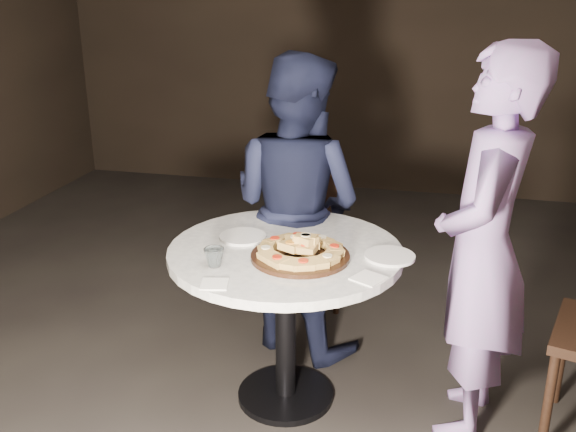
{
  "coord_description": "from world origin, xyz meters",
  "views": [
    {
      "loc": [
        0.48,
        -2.39,
        1.85
      ],
      "look_at": [
        -0.12,
        0.16,
        0.9
      ],
      "focal_mm": 40.0,
      "sensor_mm": 36.0,
      "label": 1
    }
  ],
  "objects_px": {
    "table": "(285,278)",
    "focaccia_pile": "(301,248)",
    "chair_far": "(312,228)",
    "water_glass": "(214,257)",
    "diner_teal": "(483,250)",
    "serving_board": "(300,256)",
    "diner_navy": "(296,206)"
  },
  "relations": [
    {
      "from": "focaccia_pile",
      "to": "water_glass",
      "type": "xyz_separation_m",
      "value": [
        -0.33,
        -0.16,
        -0.01
      ]
    },
    {
      "from": "serving_board",
      "to": "focaccia_pile",
      "type": "xyz_separation_m",
      "value": [
        0.0,
        0.0,
        0.04
      ]
    },
    {
      "from": "water_glass",
      "to": "chair_far",
      "type": "xyz_separation_m",
      "value": [
        0.17,
        1.21,
        -0.31
      ]
    },
    {
      "from": "diner_navy",
      "to": "diner_teal",
      "type": "xyz_separation_m",
      "value": [
        0.89,
        -0.52,
        0.05
      ]
    },
    {
      "from": "serving_board",
      "to": "diner_navy",
      "type": "distance_m",
      "value": 0.64
    },
    {
      "from": "diner_navy",
      "to": "diner_teal",
      "type": "bearing_deg",
      "value": 172.67
    },
    {
      "from": "table",
      "to": "serving_board",
      "type": "relative_size",
      "value": 2.98
    },
    {
      "from": "focaccia_pile",
      "to": "chair_far",
      "type": "height_order",
      "value": "focaccia_pile"
    },
    {
      "from": "chair_far",
      "to": "diner_navy",
      "type": "height_order",
      "value": "diner_navy"
    },
    {
      "from": "serving_board",
      "to": "diner_teal",
      "type": "distance_m",
      "value": 0.75
    },
    {
      "from": "diner_navy",
      "to": "water_glass",
      "type": "bearing_deg",
      "value": 100.65
    },
    {
      "from": "focaccia_pile",
      "to": "chair_far",
      "type": "distance_m",
      "value": 1.11
    },
    {
      "from": "table",
      "to": "focaccia_pile",
      "type": "relative_size",
      "value": 3.33
    },
    {
      "from": "water_glass",
      "to": "chair_far",
      "type": "relative_size",
      "value": 0.1
    },
    {
      "from": "table",
      "to": "serving_board",
      "type": "xyz_separation_m",
      "value": [
        0.09,
        -0.09,
        0.15
      ]
    },
    {
      "from": "table",
      "to": "focaccia_pile",
      "type": "bearing_deg",
      "value": -45.95
    },
    {
      "from": "table",
      "to": "diner_teal",
      "type": "xyz_separation_m",
      "value": [
        0.82,
        0.01,
        0.21
      ]
    },
    {
      "from": "water_glass",
      "to": "diner_navy",
      "type": "relative_size",
      "value": 0.05
    },
    {
      "from": "focaccia_pile",
      "to": "chair_far",
      "type": "xyz_separation_m",
      "value": [
        -0.16,
        1.05,
        -0.32
      ]
    },
    {
      "from": "serving_board",
      "to": "diner_teal",
      "type": "relative_size",
      "value": 0.25
    },
    {
      "from": "table",
      "to": "focaccia_pile",
      "type": "height_order",
      "value": "focaccia_pile"
    },
    {
      "from": "diner_navy",
      "to": "diner_teal",
      "type": "relative_size",
      "value": 0.93
    },
    {
      "from": "diner_teal",
      "to": "serving_board",
      "type": "bearing_deg",
      "value": -73.02
    },
    {
      "from": "table",
      "to": "diner_navy",
      "type": "distance_m",
      "value": 0.56
    },
    {
      "from": "diner_teal",
      "to": "focaccia_pile",
      "type": "bearing_deg",
      "value": -73.02
    },
    {
      "from": "water_glass",
      "to": "chair_far",
      "type": "bearing_deg",
      "value": 82.16
    },
    {
      "from": "focaccia_pile",
      "to": "diner_teal",
      "type": "height_order",
      "value": "diner_teal"
    },
    {
      "from": "serving_board",
      "to": "water_glass",
      "type": "height_order",
      "value": "water_glass"
    },
    {
      "from": "table",
      "to": "focaccia_pile",
      "type": "xyz_separation_m",
      "value": [
        0.09,
        -0.09,
        0.19
      ]
    },
    {
      "from": "table",
      "to": "water_glass",
      "type": "height_order",
      "value": "water_glass"
    },
    {
      "from": "diner_teal",
      "to": "table",
      "type": "bearing_deg",
      "value": -80.35
    },
    {
      "from": "water_glass",
      "to": "diner_teal",
      "type": "height_order",
      "value": "diner_teal"
    }
  ]
}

